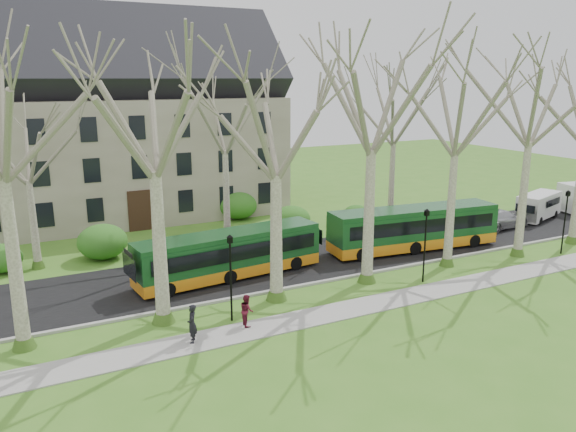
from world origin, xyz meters
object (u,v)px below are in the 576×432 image
(van_a, at_px, (539,207))
(pedestrian_b, at_px, (247,310))
(bus_lead, at_px, (230,254))
(bus_follow, at_px, (414,228))
(sedan, at_px, (500,219))
(pedestrian_a, at_px, (192,324))

(van_a, distance_m, pedestrian_b, 31.00)
(bus_lead, distance_m, bus_follow, 13.41)
(bus_follow, distance_m, van_a, 14.90)
(bus_lead, relative_size, sedan, 2.16)
(bus_follow, bearing_deg, sedan, 13.87)
(bus_follow, relative_size, pedestrian_b, 7.82)
(bus_follow, xyz_separation_m, sedan, (9.69, 1.31, -0.75))
(sedan, bearing_deg, bus_follow, 92.34)
(sedan, relative_size, pedestrian_a, 2.96)
(van_a, height_order, pedestrian_a, van_a)
(bus_lead, distance_m, pedestrian_b, 6.97)
(bus_lead, height_order, pedestrian_b, bus_lead)
(bus_lead, bearing_deg, bus_follow, -7.95)
(van_a, relative_size, pedestrian_b, 3.25)
(sedan, distance_m, pedestrian_a, 28.86)
(bus_lead, xyz_separation_m, bus_follow, (13.40, -0.49, 0.10))
(bus_lead, relative_size, pedestrian_b, 7.32)
(pedestrian_b, bearing_deg, van_a, -68.36)
(bus_follow, height_order, pedestrian_a, bus_follow)
(pedestrian_b, bearing_deg, pedestrian_a, 106.72)
(bus_follow, xyz_separation_m, van_a, (14.77, 1.90, -0.42))
(bus_lead, height_order, sedan, bus_lead)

